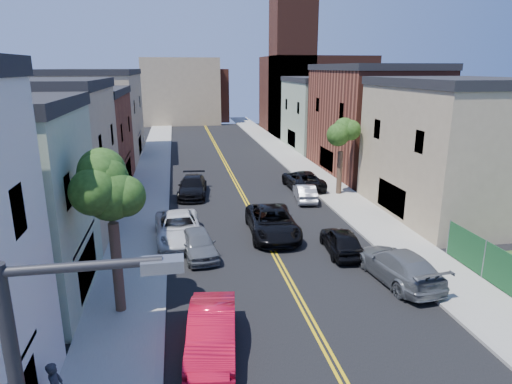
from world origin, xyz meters
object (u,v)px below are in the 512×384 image
red_sedan (212,332)px  black_suv_lane (272,222)px  black_car_left (192,187)px  silver_car_right (305,193)px  dark_car_right_far (303,180)px  white_pickup (179,228)px  grey_car_left (198,243)px  black_car_right (342,241)px  grey_car_right (398,265)px

red_sedan → black_suv_lane: black_suv_lane is taller
red_sedan → black_car_left: (0.13, 21.28, -0.02)m
silver_car_right → dark_car_right_far: bearing=-96.2°
white_pickup → grey_car_left: size_ratio=1.35×
white_pickup → silver_car_right: white_pickup is taller
black_suv_lane → grey_car_left: bearing=-151.1°
black_suv_lane → silver_car_right: bearing=61.8°
grey_car_left → black_car_right: 8.13m
white_pickup → black_car_right: white_pickup is taller
white_pickup → grey_car_left: 2.69m
black_car_left → grey_car_right: size_ratio=0.98×
dark_car_right_far → red_sedan: bearing=64.5°
black_car_left → grey_car_right: grey_car_right is taller
black_car_right → dark_car_right_far: size_ratio=0.75×
black_car_right → dark_car_right_far: dark_car_right_far is taller
red_sedan → dark_car_right_far: size_ratio=0.85×
black_car_left → black_suv_lane: bearing=-59.5°
grey_car_right → silver_car_right: grey_car_right is taller
white_pickup → black_car_right: bearing=-24.6°
black_car_left → black_suv_lane: (4.59, -9.95, 0.07)m
white_pickup → dark_car_right_far: bearing=40.6°
white_pickup → black_suv_lane: bearing=-4.5°
silver_car_right → grey_car_left: bearing=53.5°
grey_car_left → white_pickup: bearing=105.5°
black_suv_lane → black_car_left: bearing=117.3°
red_sedan → white_pickup: 11.50m
grey_car_left → black_suv_lane: black_suv_lane is taller
grey_car_left → black_car_right: size_ratio=1.01×
grey_car_right → black_car_right: 4.06m
red_sedan → dark_car_right_far: (9.73, 21.89, -0.01)m
grey_car_right → black_car_right: (-1.52, 3.76, -0.07)m
grey_car_left → grey_car_right: (9.58, -4.82, 0.07)m
black_car_left → black_suv_lane: size_ratio=0.88×
white_pickup → grey_car_right: size_ratio=1.06×
dark_car_right_far → black_suv_lane: black_suv_lane is taller
black_car_right → silver_car_right: black_car_right is taller
black_car_right → grey_car_left: bearing=-2.8°
grey_car_left → silver_car_right: bearing=38.7°
red_sedan → black_car_right: bearing=51.6°
black_car_right → silver_car_right: bearing=-90.0°
white_pickup → black_car_right: (9.12, -3.53, -0.08)m
black_car_left → dark_car_right_far: size_ratio=0.95×
grey_car_left → black_car_left: (0.17, 12.31, 0.05)m
white_pickup → black_car_right: 9.78m
silver_car_right → red_sedan: bearing=71.3°
red_sedan → silver_car_right: 20.34m
white_pickup → silver_car_right: size_ratio=1.44×
white_pickup → grey_car_right: 12.90m
black_car_left → black_suv_lane: black_suv_lane is taller
black_car_right → black_suv_lane: bearing=-41.4°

